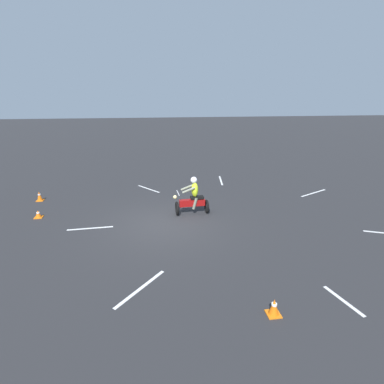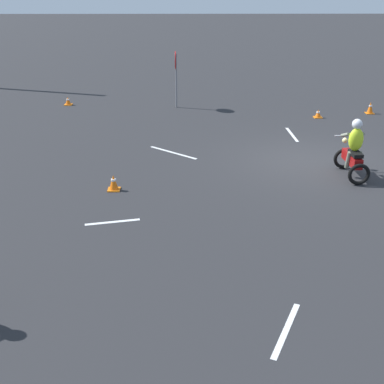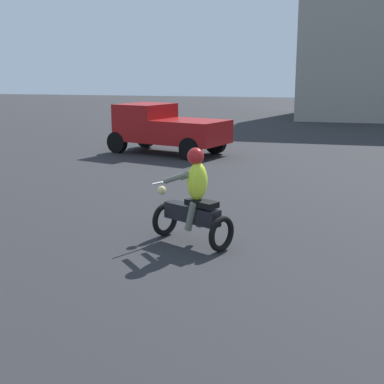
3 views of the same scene
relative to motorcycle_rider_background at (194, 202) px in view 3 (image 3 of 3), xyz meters
name	(u,v)px [view 3 (image 3 of 3)]	position (x,y,z in m)	size (l,w,h in m)	color
motorcycle_rider_background	(194,202)	(0.00, 0.00, 0.00)	(1.52, 1.19, 1.66)	black
pickup_truck	(166,127)	(-3.47, 9.69, 0.20)	(4.52, 3.08, 1.73)	black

